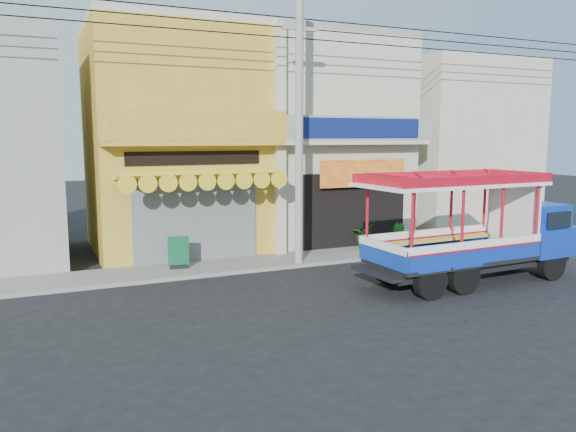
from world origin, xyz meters
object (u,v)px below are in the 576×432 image
at_px(songthaew_truck, 485,229).
at_px(potted_plant_b, 400,236).
at_px(utility_pole, 303,112).
at_px(potted_plant_a, 365,234).
at_px(green_sign, 179,255).

xyz_separation_m(songthaew_truck, potted_plant_b, (0.13, 4.40, -0.96)).
xyz_separation_m(utility_pole, songthaew_truck, (4.08, -3.91, -3.48)).
bearing_deg(utility_pole, potted_plant_a, 20.65).
bearing_deg(green_sign, songthaew_truck, -30.36).
distance_m(utility_pole, songthaew_truck, 6.64).
bearing_deg(potted_plant_a, utility_pole, 164.12).
distance_m(utility_pole, potted_plant_b, 6.13).
height_order(potted_plant_a, potted_plant_b, potted_plant_a).
xyz_separation_m(utility_pole, potted_plant_a, (3.13, 1.18, -4.38)).
bearing_deg(potted_plant_b, utility_pole, 70.58).
relative_size(utility_pole, potted_plant_b, 29.50).
relative_size(songthaew_truck, potted_plant_a, 6.62).
relative_size(songthaew_truck, potted_plant_b, 7.37).
bearing_deg(potted_plant_a, green_sign, 146.49).
height_order(songthaew_truck, potted_plant_b, songthaew_truck).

